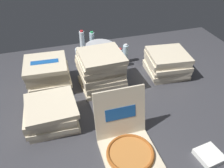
{
  "coord_description": "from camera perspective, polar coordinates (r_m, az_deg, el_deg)",
  "views": [
    {
      "loc": [
        -0.49,
        -1.43,
        1.31
      ],
      "look_at": [
        -0.03,
        0.1,
        0.14
      ],
      "focal_mm": 38.32,
      "sensor_mm": 36.0,
      "label": 1
    }
  ],
  "objects": [
    {
      "name": "pizza_stack_left_mid",
      "position": [
        2.37,
        12.96,
        4.81
      ],
      "size": [
        0.42,
        0.42,
        0.22
      ],
      "color": "beige",
      "rests_on": "ground_plane"
    },
    {
      "name": "napkin_pile",
      "position": [
        1.74,
        22.19,
        -15.53
      ],
      "size": [
        0.17,
        0.17,
        0.04
      ],
      "primitive_type": "cube",
      "rotation": [
        0.0,
        0.0,
        0.13
      ],
      "color": "white",
      "rests_on": "ground_plane"
    },
    {
      "name": "water_bottle_2",
      "position": [
        2.83,
        -7.16,
        10.55
      ],
      "size": [
        0.06,
        0.06,
        0.21
      ],
      "color": "white",
      "rests_on": "ground_plane"
    },
    {
      "name": "water_bottle_4",
      "position": [
        2.51,
        3.23,
        7.24
      ],
      "size": [
        0.06,
        0.06,
        0.21
      ],
      "color": "silver",
      "rests_on": "ground_plane"
    },
    {
      "name": "open_pizza_box",
      "position": [
        1.62,
        3.73,
        -13.88
      ],
      "size": [
        0.36,
        0.44,
        0.37
      ],
      "color": "beige",
      "rests_on": "ground_plane"
    },
    {
      "name": "pizza_stack_right_near",
      "position": [
        2.11,
        -2.65,
        3.26
      ],
      "size": [
        0.39,
        0.4,
        0.33
      ],
      "color": "beige",
      "rests_on": "ground_plane"
    },
    {
      "name": "water_bottle_0",
      "position": [
        2.43,
        1.84,
        6.19
      ],
      "size": [
        0.06,
        0.06,
        0.21
      ],
      "color": "silver",
      "rests_on": "ground_plane"
    },
    {
      "name": "pizza_stack_left_far",
      "position": [
        1.84,
        -14.34,
        -6.75
      ],
      "size": [
        0.39,
        0.39,
        0.18
      ],
      "color": "beige",
      "rests_on": "ground_plane"
    },
    {
      "name": "water_bottle_1",
      "position": [
        2.47,
        -7.98,
        6.36
      ],
      "size": [
        0.06,
        0.06,
        0.21
      ],
      "color": "white",
      "rests_on": "ground_plane"
    },
    {
      "name": "water_bottle_3",
      "position": [
        2.8,
        -4.77,
        10.33
      ],
      "size": [
        0.06,
        0.06,
        0.21
      ],
      "color": "silver",
      "rests_on": "ground_plane"
    },
    {
      "name": "ice_bucket",
      "position": [
        2.63,
        -2.88,
        7.93
      ],
      "size": [
        0.31,
        0.31,
        0.14
      ],
      "primitive_type": "cylinder",
      "color": "#B7BABF",
      "rests_on": "ground_plane"
    },
    {
      "name": "ground_plane",
      "position": [
        2.01,
        1.59,
        -4.93
      ],
      "size": [
        3.2,
        2.4,
        0.02
      ],
      "primitive_type": "cube",
      "color": "#38383D"
    },
    {
      "name": "pizza_stack_left_near",
      "position": [
        2.2,
        -15.0,
        2.29
      ],
      "size": [
        0.4,
        0.4,
        0.26
      ],
      "color": "beige",
      "rests_on": "ground_plane"
    }
  ]
}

